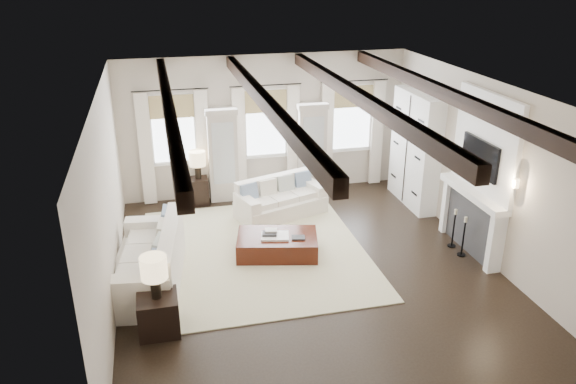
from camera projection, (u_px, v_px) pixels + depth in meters
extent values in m
plane|color=black|center=(308.00, 269.00, 9.95)|extent=(7.50, 7.50, 0.00)
cube|color=beige|center=(265.00, 126.00, 12.70)|extent=(6.50, 0.04, 3.20)
cube|color=beige|center=(404.00, 313.00, 5.97)|extent=(6.50, 0.04, 3.20)
cube|color=beige|center=(107.00, 204.00, 8.63)|extent=(0.04, 7.50, 3.20)
cube|color=beige|center=(485.00, 170.00, 10.04)|extent=(0.04, 7.50, 3.20)
cube|color=white|center=(311.00, 90.00, 8.72)|extent=(6.50, 7.50, 0.04)
cube|color=black|center=(168.00, 106.00, 8.29)|extent=(0.16, 7.40, 0.22)
cube|color=black|center=(264.00, 101.00, 8.60)|extent=(0.16, 7.40, 0.22)
cube|color=black|center=(356.00, 95.00, 8.93)|extent=(0.16, 7.40, 0.22)
cube|color=black|center=(440.00, 91.00, 9.24)|extent=(0.16, 7.40, 0.22)
cube|color=white|center=(173.00, 130.00, 12.21)|extent=(0.90, 0.03, 1.45)
cube|color=tan|center=(171.00, 107.00, 11.95)|extent=(0.94, 0.04, 0.50)
cube|color=white|center=(146.00, 150.00, 12.13)|extent=(0.28, 0.08, 2.50)
cube|color=white|center=(203.00, 146.00, 12.40)|extent=(0.28, 0.08, 2.50)
cylinder|color=black|center=(170.00, 90.00, 11.77)|extent=(1.60, 0.02, 0.02)
cube|color=white|center=(265.00, 124.00, 12.65)|extent=(0.90, 0.03, 1.45)
cube|color=tan|center=(266.00, 101.00, 12.40)|extent=(0.94, 0.04, 0.50)
cube|color=white|center=(240.00, 143.00, 12.58)|extent=(0.28, 0.08, 2.50)
cube|color=white|center=(293.00, 139.00, 12.84)|extent=(0.28, 0.08, 2.50)
cylinder|color=black|center=(266.00, 85.00, 12.21)|extent=(1.60, 0.02, 0.02)
cube|color=white|center=(351.00, 118.00, 13.10)|extent=(0.90, 0.03, 1.45)
cube|color=tan|center=(353.00, 97.00, 12.84)|extent=(0.94, 0.04, 0.50)
cube|color=white|center=(327.00, 137.00, 13.02)|extent=(0.28, 0.08, 2.50)
cube|color=white|center=(377.00, 133.00, 13.29)|extent=(0.28, 0.08, 2.50)
cylinder|color=black|center=(355.00, 81.00, 12.65)|extent=(1.60, 0.02, 0.02)
cube|color=#BDB2A6|center=(223.00, 157.00, 12.51)|extent=(0.64, 0.38, 2.00)
cube|color=#B2B7BA|center=(224.00, 154.00, 12.27)|extent=(0.48, 0.02, 1.40)
cube|color=#BDB2A6|center=(220.00, 111.00, 12.10)|extent=(0.70, 0.42, 0.12)
cube|color=#BDB2A6|center=(311.00, 151.00, 12.95)|extent=(0.64, 0.38, 2.00)
cube|color=#B2B7BA|center=(314.00, 147.00, 12.72)|extent=(0.48, 0.02, 1.40)
cube|color=#BDB2A6|center=(312.00, 106.00, 12.55)|extent=(0.70, 0.42, 0.12)
cube|color=#2D2C2F|center=(473.00, 223.00, 10.42)|extent=(0.18, 1.50, 1.10)
cube|color=black|center=(470.00, 231.00, 10.47)|extent=(0.10, 0.90, 0.70)
cube|color=white|center=(496.00, 243.00, 9.67)|extent=(0.26, 0.14, 1.10)
cube|color=white|center=(449.00, 206.00, 11.15)|extent=(0.26, 0.14, 1.10)
cube|color=white|center=(473.00, 193.00, 10.17)|extent=(0.32, 1.90, 0.12)
cube|color=white|center=(486.00, 143.00, 9.83)|extent=(0.10, 1.90, 1.80)
cube|color=black|center=(480.00, 157.00, 9.91)|extent=(0.07, 1.10, 0.64)
cylinder|color=#FFD899|center=(516.00, 184.00, 9.01)|extent=(0.10, 0.10, 0.14)
cube|color=silver|center=(415.00, 149.00, 12.24)|extent=(0.40, 1.70, 2.50)
cube|color=black|center=(406.00, 150.00, 12.19)|extent=(0.01, 0.02, 2.40)
cube|color=beige|center=(256.00, 252.00, 10.52)|extent=(4.01, 4.45, 0.02)
cube|color=white|center=(281.00, 207.00, 11.99)|extent=(2.05, 1.41, 0.36)
cube|color=white|center=(273.00, 185.00, 12.09)|extent=(1.76, 0.76, 0.45)
cube|color=white|center=(247.00, 203.00, 11.47)|extent=(0.48, 0.84, 0.23)
cube|color=white|center=(313.00, 187.00, 12.28)|extent=(0.48, 0.84, 0.23)
cube|color=white|center=(261.00, 203.00, 11.61)|extent=(0.65, 0.67, 0.13)
cube|color=white|center=(282.00, 198.00, 11.86)|extent=(0.65, 0.67, 0.13)
cube|color=white|center=(303.00, 193.00, 12.12)|extent=(0.65, 0.67, 0.13)
cube|color=slate|center=(249.00, 193.00, 11.63)|extent=(0.42, 0.31, 0.39)
cube|color=silver|center=(268.00, 188.00, 11.85)|extent=(0.42, 0.31, 0.39)
cube|color=beige|center=(286.00, 184.00, 12.07)|extent=(0.42, 0.31, 0.39)
cube|color=slate|center=(303.00, 180.00, 12.29)|extent=(0.42, 0.31, 0.39)
cube|color=white|center=(148.00, 272.00, 9.42)|extent=(1.37, 2.47, 0.45)
cube|color=white|center=(170.00, 245.00, 9.26)|extent=(0.55, 2.25, 0.56)
cube|color=white|center=(154.00, 226.00, 10.22)|extent=(1.04, 0.42, 0.29)
cube|color=white|center=(137.00, 286.00, 8.33)|extent=(1.04, 0.42, 0.29)
cube|color=white|center=(148.00, 239.00, 9.89)|extent=(0.75, 0.71, 0.16)
cube|color=white|center=(143.00, 257.00, 9.30)|extent=(0.75, 0.71, 0.16)
cube|color=white|center=(137.00, 277.00, 8.70)|extent=(0.75, 0.71, 0.16)
cube|color=slate|center=(164.00, 221.00, 10.00)|extent=(0.31, 0.50, 0.49)
cube|color=silver|center=(160.00, 236.00, 9.49)|extent=(0.31, 0.50, 0.49)
cube|color=beige|center=(157.00, 251.00, 8.98)|extent=(0.31, 0.50, 0.49)
cube|color=slate|center=(152.00, 269.00, 8.46)|extent=(0.31, 0.50, 0.49)
cube|color=black|center=(277.00, 245.00, 10.38)|extent=(1.63, 1.22, 0.38)
cube|color=white|center=(275.00, 236.00, 10.26)|extent=(0.57, 0.48, 0.04)
cube|color=#262628|center=(269.00, 234.00, 10.26)|extent=(0.30, 0.25, 0.04)
cube|color=beige|center=(271.00, 230.00, 10.31)|extent=(0.25, 0.22, 0.03)
cube|color=#262628|center=(298.00, 238.00, 10.21)|extent=(0.27, 0.23, 0.03)
cube|color=black|center=(159.00, 314.00, 8.19)|extent=(0.58, 0.58, 0.58)
cylinder|color=black|center=(156.00, 288.00, 8.01)|extent=(0.15, 0.15, 0.32)
cylinder|color=#F9D89E|center=(154.00, 268.00, 7.89)|extent=(0.38, 0.38, 0.34)
cube|color=black|center=(199.00, 191.00, 12.52)|extent=(0.40, 0.40, 0.61)
cylinder|color=black|center=(198.00, 172.00, 12.35)|extent=(0.14, 0.14, 0.30)
cylinder|color=#F9D89E|center=(197.00, 158.00, 12.23)|extent=(0.36, 0.36, 0.32)
cylinder|color=black|center=(461.00, 255.00, 10.42)|extent=(0.16, 0.16, 0.02)
cylinder|color=black|center=(463.00, 239.00, 10.29)|extent=(0.03, 0.03, 0.69)
cylinder|color=beige|center=(466.00, 220.00, 10.14)|extent=(0.06, 0.06, 0.10)
cylinder|color=black|center=(451.00, 246.00, 10.74)|extent=(0.16, 0.16, 0.02)
cylinder|color=black|center=(453.00, 230.00, 10.62)|extent=(0.03, 0.03, 0.68)
cylinder|color=beige|center=(456.00, 212.00, 10.47)|extent=(0.06, 0.06, 0.10)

